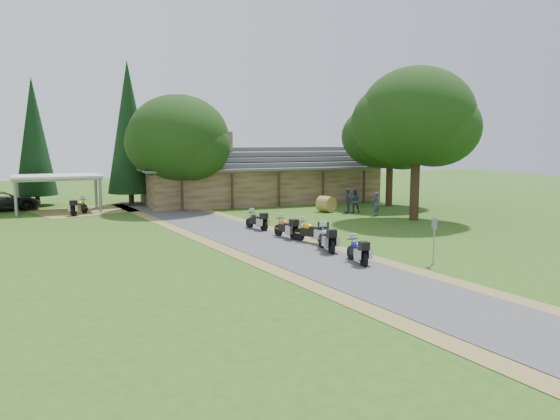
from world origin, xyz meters
name	(u,v)px	position (x,y,z in m)	size (l,w,h in m)	color
ground	(317,262)	(0.00, 0.00, 0.00)	(120.00, 120.00, 0.00)	#2B5518
driveway	(274,247)	(-0.50, 4.00, 0.00)	(46.00, 46.00, 0.00)	#464648
lodge	(260,174)	(6.00, 24.00, 2.45)	(21.40, 9.40, 4.90)	brown
carport	(58,193)	(-10.78, 23.32, 1.40)	(6.46, 4.31, 2.80)	silver
car_dark_suv	(3,196)	(-14.75, 25.34, 1.11)	(5.81, 2.47, 2.23)	black
motorcycle_row_a	(357,250)	(1.51, -0.99, 0.62)	(1.82, 0.59, 1.25)	navy
motorcycle_row_b	(327,237)	(1.47, 1.95, 0.69)	(2.01, 0.65, 1.37)	#A3A5AA
motorcycle_row_c	(311,230)	(1.66, 4.17, 0.68)	(1.99, 0.65, 1.36)	#C28906
motorcycle_row_d	(286,227)	(0.99, 6.00, 0.66)	(1.92, 0.63, 1.32)	#DB4C1B
motorcycle_row_e	(257,220)	(0.44, 9.37, 0.62)	(1.82, 0.59, 1.24)	black
motorcycle_carport_a	(79,206)	(-9.40, 20.60, 0.65)	(1.91, 0.62, 1.31)	#D29C06
person_a	(376,202)	(10.54, 11.95, 1.02)	(0.58, 0.42, 2.05)	#343D5F
person_b	(355,199)	(10.03, 14.16, 1.04)	(0.59, 0.43, 2.08)	#343D5F
person_c	(348,199)	(9.38, 14.04, 1.08)	(0.62, 0.44, 2.17)	#343D5F
hay_bale	(326,204)	(8.18, 15.26, 0.60)	(1.21, 1.21, 1.11)	olive
sign_post	(434,241)	(4.54, -2.41, 1.04)	(0.37, 0.06, 2.08)	gray
oak_lodge_left	(179,152)	(-1.93, 20.81, 4.54)	(7.88, 7.88, 9.08)	black
oak_lodge_right	(390,146)	(14.82, 16.82, 4.96)	(7.16, 7.16, 9.91)	black
oak_driveway	(416,136)	(11.85, 9.19, 5.72)	(7.74, 7.74, 11.44)	black
cedar_near	(129,133)	(-5.03, 25.88, 6.04)	(3.82, 3.82, 12.08)	black
cedar_far	(34,142)	(-12.43, 28.09, 5.32)	(3.31, 3.31, 10.65)	black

